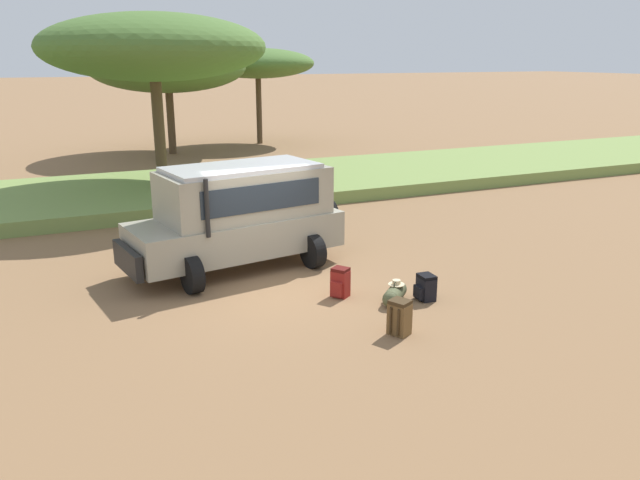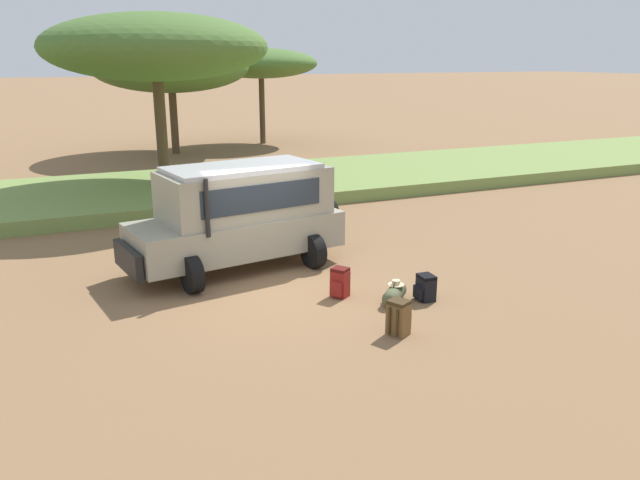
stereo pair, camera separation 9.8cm
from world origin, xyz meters
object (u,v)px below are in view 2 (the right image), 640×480
at_px(acacia_tree_right_mid, 261,64).
at_px(backpack_beside_front_wheel, 340,283).
at_px(safari_vehicle, 240,214).
at_px(duffel_bag_low_black_case, 394,294).
at_px(acacia_tree_left_mid, 155,48).
at_px(acacia_tree_centre_back, 171,67).
at_px(backpack_cluster_center, 399,318).
at_px(backpack_near_rear_wheel, 425,288).

bearing_deg(acacia_tree_right_mid, backpack_beside_front_wheel, -104.95).
bearing_deg(safari_vehicle, backpack_beside_front_wheel, -64.07).
bearing_deg(duffel_bag_low_black_case, acacia_tree_left_mid, 101.13).
height_order(backpack_beside_front_wheel, acacia_tree_centre_back, acacia_tree_centre_back).
height_order(acacia_tree_centre_back, acacia_tree_right_mid, acacia_tree_centre_back).
bearing_deg(duffel_bag_low_black_case, acacia_tree_right_mid, 77.47).
xyz_separation_m(backpack_cluster_center, acacia_tree_left_mid, (-1.68, 13.57, 4.81)).
height_order(backpack_near_rear_wheel, duffel_bag_low_black_case, backpack_near_rear_wheel).
height_order(safari_vehicle, acacia_tree_left_mid, acacia_tree_left_mid).
relative_size(safari_vehicle, acacia_tree_left_mid, 0.67).
distance_m(acacia_tree_left_mid, acacia_tree_centre_back, 10.50).
bearing_deg(backpack_cluster_center, safari_vehicle, 107.26).
relative_size(backpack_cluster_center, acacia_tree_centre_back, 0.08).
height_order(backpack_beside_front_wheel, backpack_cluster_center, backpack_cluster_center).
xyz_separation_m(duffel_bag_low_black_case, acacia_tree_left_mid, (-2.40, 12.20, 4.95)).
height_order(safari_vehicle, acacia_tree_right_mid, acacia_tree_right_mid).
bearing_deg(acacia_tree_centre_back, acacia_tree_right_mid, 19.52).
distance_m(backpack_beside_front_wheel, backpack_cluster_center, 2.10).
xyz_separation_m(safari_vehicle, backpack_near_rear_wheel, (2.85, -3.57, -1.03)).
xyz_separation_m(safari_vehicle, acacia_tree_centre_back, (2.19, 18.97, 3.04)).
distance_m(backpack_cluster_center, duffel_bag_low_black_case, 1.55).
bearing_deg(duffel_bag_low_black_case, safari_vehicle, 122.78).
relative_size(safari_vehicle, duffel_bag_low_black_case, 6.90).
bearing_deg(acacia_tree_left_mid, acacia_tree_centre_back, 76.80).
distance_m(backpack_near_rear_wheel, acacia_tree_centre_back, 22.91).
bearing_deg(duffel_bag_low_black_case, acacia_tree_centre_back, 90.02).
distance_m(duffel_bag_low_black_case, acacia_tree_right_mid, 25.27).
distance_m(safari_vehicle, acacia_tree_right_mid, 22.45).
bearing_deg(backpack_near_rear_wheel, backpack_cluster_center, -138.06).
distance_m(backpack_cluster_center, acacia_tree_left_mid, 14.50).
height_order(safari_vehicle, backpack_cluster_center, safari_vehicle).
relative_size(backpack_beside_front_wheel, acacia_tree_right_mid, 0.10).
xyz_separation_m(backpack_beside_front_wheel, acacia_tree_right_mid, (6.30, 23.58, 4.16)).
bearing_deg(safari_vehicle, backpack_cluster_center, -72.74).
relative_size(backpack_near_rear_wheel, acacia_tree_right_mid, 0.08).
xyz_separation_m(backpack_near_rear_wheel, duffel_bag_low_black_case, (-0.64, 0.15, -0.09)).
relative_size(backpack_beside_front_wheel, acacia_tree_centre_back, 0.08).
bearing_deg(acacia_tree_right_mid, duffel_bag_low_black_case, -102.53).
bearing_deg(acacia_tree_centre_back, backpack_cluster_center, -91.70).
bearing_deg(backpack_cluster_center, backpack_near_rear_wheel, 41.94).
distance_m(safari_vehicle, backpack_beside_front_wheel, 3.16).
distance_m(backpack_beside_front_wheel, acacia_tree_left_mid, 12.54).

